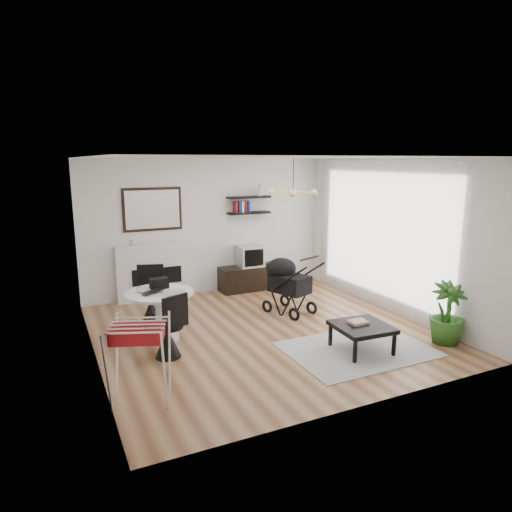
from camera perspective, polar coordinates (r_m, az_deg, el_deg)
name	(u,v)px	position (r m, az deg, el deg)	size (l,w,h in m)	color
floor	(262,331)	(7.33, 0.76, -9.36)	(5.00, 5.00, 0.00)	brown
ceiling	(263,157)	(6.84, 0.82, 12.24)	(5.00, 5.00, 0.00)	white
wall_back	(208,227)	(9.24, -6.05, 3.68)	(5.00, 5.00, 0.00)	white
wall_left	(89,263)	(6.30, -20.11, -0.83)	(5.00, 5.00, 0.00)	white
wall_right	(390,236)	(8.35, 16.40, 2.38)	(5.00, 5.00, 0.00)	white
sheer_curtain	(378,235)	(8.43, 15.00, 2.55)	(0.04, 3.60, 2.60)	white
fireplace	(156,265)	(8.99, -12.42, -1.08)	(1.50, 0.17, 2.16)	white
shelf_lower	(249,213)	(9.40, -0.90, 5.42)	(0.90, 0.25, 0.04)	black
shelf_upper	(249,197)	(9.37, -0.90, 7.36)	(0.90, 0.25, 0.04)	black
pendant_lamp	(293,192)	(7.45, 4.67, 7.93)	(0.90, 0.90, 0.10)	#E2C276
tv_console	(251,278)	(9.55, -0.59, -2.72)	(1.34, 0.47, 0.50)	black
crt_tv	(250,256)	(9.42, -0.79, 0.01)	(0.50, 0.43, 0.43)	silver
dining_table	(160,308)	(7.02, -11.93, -6.39)	(1.01, 1.01, 0.74)	white
laptop	(155,293)	(6.87, -12.51, -4.50)	(0.36, 0.23, 0.03)	black
black_bag	(159,283)	(7.13, -12.02, -3.34)	(0.27, 0.16, 0.16)	black
newspaper	(174,293)	(6.86, -10.24, -4.51)	(0.32, 0.26, 0.01)	beige
drinking_glass	(139,289)	(6.98, -14.46, -4.02)	(0.06, 0.06, 0.10)	white
chair_far	(151,308)	(7.65, -12.97, -6.30)	(0.51, 0.52, 0.99)	black
chair_near	(168,337)	(6.43, -10.89, -9.94)	(0.49, 0.50, 0.92)	black
drying_rack	(140,362)	(5.26, -14.34, -12.74)	(0.80, 0.78, 0.95)	white
stroller	(287,287)	(8.10, 3.90, -3.84)	(0.81, 0.99, 1.09)	black
rug	(357,349)	(6.81, 12.57, -11.31)	(2.01, 1.45, 0.01)	#A9A9A9
coffee_table	(362,328)	(6.66, 13.10, -8.73)	(0.78, 0.78, 0.38)	black
magazines	(358,322)	(6.69, 12.63, -8.05)	(0.26, 0.20, 0.04)	#B53E2D
potted_plant	(447,313)	(7.30, 22.77, -6.60)	(0.52, 0.52, 0.92)	#2A5C1A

